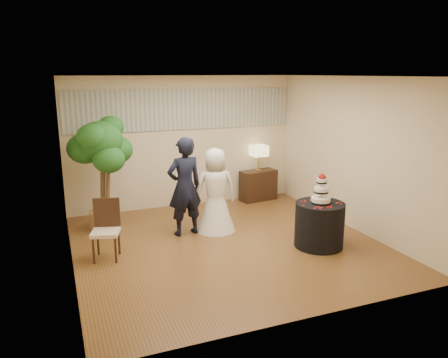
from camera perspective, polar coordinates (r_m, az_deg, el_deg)
name	(u,v)px	position (r m, az deg, el deg)	size (l,w,h in m)	color
floor	(227,244)	(7.55, 0.42, -8.51)	(5.00, 5.00, 0.00)	brown
ceiling	(227,76)	(6.99, 0.46, 13.27)	(5.00, 5.00, 0.00)	white
wall_back	(184,142)	(9.46, -5.27, 4.81)	(5.00, 0.06, 2.80)	beige
wall_front	(311,207)	(4.98, 11.31, -3.54)	(5.00, 0.06, 2.80)	beige
wall_left	(65,177)	(6.64, -20.00, 0.22)	(0.06, 5.00, 2.80)	beige
wall_right	(353,154)	(8.38, 16.51, 3.15)	(0.06, 5.00, 2.80)	beige
mural_border	(183,109)	(9.36, -5.33, 9.03)	(4.90, 0.02, 0.85)	#A7AA9C
groom	(185,187)	(7.77, -5.17, -1.00)	(0.65, 0.43, 1.78)	black
bride	(215,190)	(7.97, -1.15, -1.41)	(0.76, 0.74, 1.55)	white
cake_table	(319,225)	(7.51, 12.35, -5.86)	(0.82, 0.82, 0.76)	black
wedding_cake	(321,188)	(7.33, 12.60, -1.19)	(0.32, 0.32, 0.51)	white
console	(258,185)	(10.03, 4.49, -0.82)	(0.83, 0.37, 0.69)	black
table_lamp	(259,158)	(9.89, 4.55, 2.76)	(0.34, 0.34, 0.58)	beige
ficus_tree	(102,174)	(8.23, -15.61, 0.67)	(1.02, 1.02, 2.14)	#1F571D
side_chair	(105,231)	(7.06, -15.22, -6.51)	(0.43, 0.45, 0.94)	black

